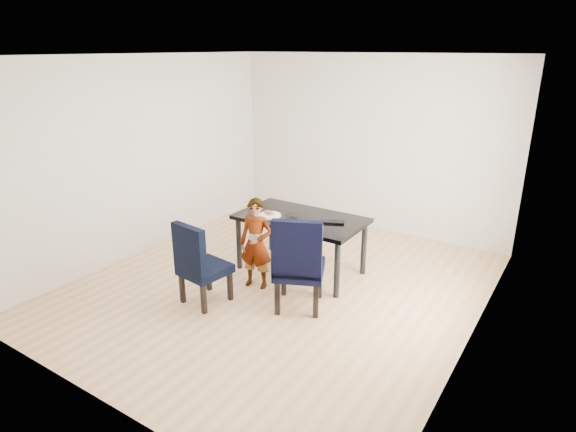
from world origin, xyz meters
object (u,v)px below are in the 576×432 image
Objects in this scene: chair_left at (205,262)px; child at (256,244)px; chair_right at (299,261)px; dining_table at (301,244)px; plate at (269,215)px; laptop at (332,220)px.

chair_left is 0.68m from child.
child is (-0.69, 0.13, 0.00)m from chair_right.
dining_table is 5.41× the size of plate.
chair_left reaches higher than plate.
plate is (-0.36, -0.19, 0.38)m from dining_table.
chair_left reaches higher than dining_table.
dining_table is 1.37m from chair_left.
dining_table is at bearing 76.43° from chair_left.
child is (-0.23, -0.65, 0.18)m from dining_table.
chair_right is 0.99× the size of child.
chair_left is 1.63m from laptop.
child is 3.77× the size of plate.
child is at bearing 145.10° from chair_right.
plate is at bearing 90.44° from chair_left.
child reaches higher than laptop.
child is 3.61× the size of laptop.
chair_left is 0.89× the size of chair_right.
laptop is at bearing 18.16° from plate.
chair_right is (0.46, -0.78, 0.18)m from dining_table.
dining_table is 5.18× the size of laptop.
dining_table is 1.43× the size of child.
chair_right is 3.74× the size of plate.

